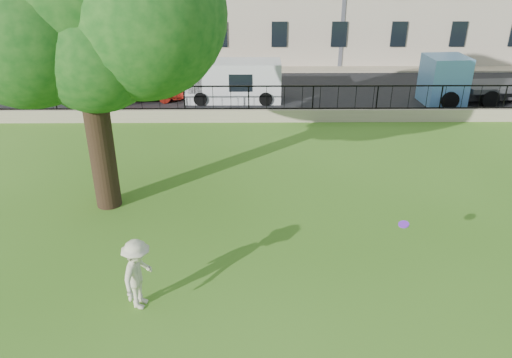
{
  "coord_description": "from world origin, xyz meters",
  "views": [
    {
      "loc": [
        0.14,
        -10.51,
        7.94
      ],
      "look_at": [
        0.27,
        3.5,
        1.09
      ],
      "focal_mm": 35.0,
      "sensor_mm": 36.0,
      "label": 1
    }
  ],
  "objects_px": {
    "red_sedan": "(141,87)",
    "blue_truck": "(480,79)",
    "white_van": "(234,81)",
    "man": "(138,274)",
    "frisbee": "(404,224)"
  },
  "relations": [
    {
      "from": "red_sedan",
      "to": "blue_truck",
      "type": "xyz_separation_m",
      "value": [
        17.74,
        -0.48,
        0.49
      ]
    },
    {
      "from": "red_sedan",
      "to": "blue_truck",
      "type": "height_order",
      "value": "blue_truck"
    },
    {
      "from": "frisbee",
      "to": "white_van",
      "type": "xyz_separation_m",
      "value": [
        -4.82,
        15.06,
        -0.29
      ]
    },
    {
      "from": "frisbee",
      "to": "red_sedan",
      "type": "relative_size",
      "value": 0.06
    },
    {
      "from": "man",
      "to": "blue_truck",
      "type": "height_order",
      "value": "blue_truck"
    },
    {
      "from": "man",
      "to": "white_van",
      "type": "height_order",
      "value": "white_van"
    },
    {
      "from": "frisbee",
      "to": "blue_truck",
      "type": "distance_m",
      "value": 16.63
    },
    {
      "from": "man",
      "to": "frisbee",
      "type": "bearing_deg",
      "value": -64.13
    },
    {
      "from": "red_sedan",
      "to": "blue_truck",
      "type": "bearing_deg",
      "value": -96.09
    },
    {
      "from": "red_sedan",
      "to": "white_van",
      "type": "height_order",
      "value": "white_van"
    },
    {
      "from": "man",
      "to": "blue_truck",
      "type": "xyz_separation_m",
      "value": [
        14.5,
        16.02,
        0.33
      ]
    },
    {
      "from": "man",
      "to": "white_van",
      "type": "xyz_separation_m",
      "value": [
        1.68,
        16.51,
        0.14
      ]
    },
    {
      "from": "man",
      "to": "white_van",
      "type": "distance_m",
      "value": 16.59
    },
    {
      "from": "man",
      "to": "red_sedan",
      "type": "distance_m",
      "value": 16.82
    },
    {
      "from": "frisbee",
      "to": "white_van",
      "type": "bearing_deg",
      "value": 107.74
    }
  ]
}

